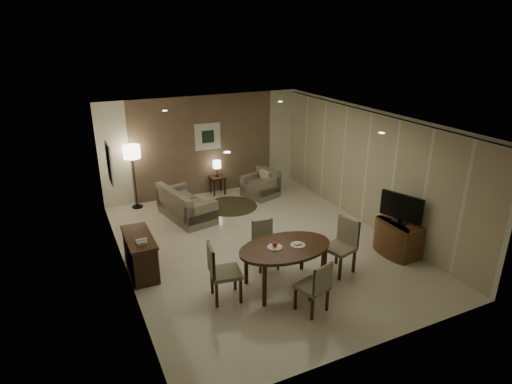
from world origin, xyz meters
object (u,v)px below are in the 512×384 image
tv_cabinet (398,238)px  armchair (260,184)px  floor_lamp (134,177)px  chair_right (339,247)px  chair_left (226,272)px  console_desk (140,254)px  chair_near (312,286)px  dining_table (285,267)px  sofa (186,203)px  side_table (218,185)px  chair_far (266,246)px

tv_cabinet → armchair: armchair is taller
armchair → floor_lamp: size_ratio=0.50×
armchair → chair_right: bearing=-23.7°
chair_left → chair_right: size_ratio=0.99×
console_desk → chair_near: size_ratio=1.31×
chair_right → armchair: bearing=159.2°
console_desk → tv_cabinet: console_desk is taller
tv_cabinet → dining_table: (-2.67, -0.07, 0.05)m
console_desk → armchair: 4.54m
tv_cabinet → floor_lamp: size_ratio=0.55×
chair_near → sofa: (-0.77, 4.42, -0.08)m
console_desk → floor_lamp: bearing=80.8°
chair_near → floor_lamp: (-1.75, 5.59, 0.36)m
chair_left → floor_lamp: (-0.62, 4.69, 0.31)m
dining_table → chair_left: (-1.08, 0.10, 0.12)m
chair_near → chair_right: (1.09, 0.79, 0.06)m
chair_near → tv_cabinet: bearing=-177.8°
chair_left → floor_lamp: size_ratio=0.62×
tv_cabinet → chair_near: chair_near is taller
tv_cabinet → chair_left: size_ratio=0.88×
chair_right → side_table: size_ratio=2.05×
chair_right → sofa: bearing=-168.4°
console_desk → chair_left: (1.14, -1.47, 0.14)m
tv_cabinet → chair_far: bearing=166.0°
console_desk → chair_left: size_ratio=1.17×
chair_near → floor_lamp: floor_lamp is taller
console_desk → sofa: (1.50, 2.06, 0.01)m
chair_near → chair_left: chair_left is taller
floor_lamp → chair_far: bearing=-67.3°
chair_near → dining_table: bearing=-101.9°
chair_near → armchair: (1.47, 4.93, -0.09)m
armchair → sofa: bearing=-95.7°
console_desk → dining_table: dining_table is taller
tv_cabinet → dining_table: dining_table is taller
chair_far → chair_left: (-1.07, -0.63, 0.06)m
dining_table → chair_near: (0.06, -0.80, 0.06)m
armchair → side_table: bearing=-143.1°
chair_far → floor_lamp: bearing=118.3°
dining_table → armchair: (1.52, 4.14, -0.03)m
floor_lamp → tv_cabinet: bearing=-47.2°
chair_near → chair_far: size_ratio=1.01×
chair_near → chair_far: 1.54m
tv_cabinet → chair_near: (-2.61, -0.87, 0.11)m
chair_far → console_desk: bearing=165.0°
chair_left → console_desk: bearing=46.9°
tv_cabinet → chair_far: (-2.68, 0.67, 0.10)m
console_desk → chair_right: 3.72m
side_table → floor_lamp: bearing=-179.3°
dining_table → side_table: bearing=83.7°
chair_near → chair_left: size_ratio=0.89×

